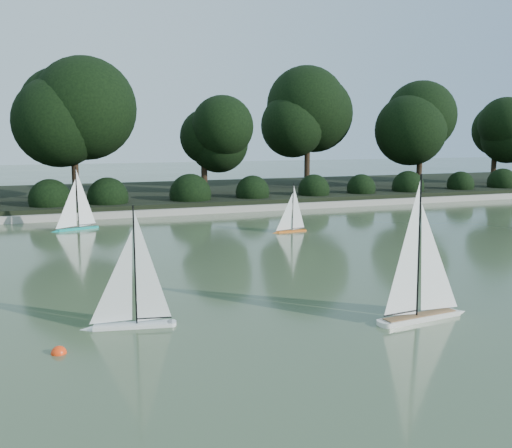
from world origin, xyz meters
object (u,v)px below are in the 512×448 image
at_px(sailboat_white_a, 125,308).
at_px(sailboat_orange, 288,224).
at_px(sailboat_white_b, 427,295).
at_px(race_buoy, 59,353).
at_px(sailboat_teal, 73,220).

bearing_deg(sailboat_white_a, sailboat_orange, 50.49).
relative_size(sailboat_white_b, race_buoy, 11.94).
distance_m(sailboat_teal, race_buoy, 7.91).
distance_m(sailboat_orange, race_buoy, 7.79).
relative_size(sailboat_white_a, race_buoy, 9.68).
bearing_deg(sailboat_white_b, sailboat_white_a, 164.83).
distance_m(sailboat_white_b, sailboat_teal, 9.02).
height_order(sailboat_white_b, sailboat_orange, sailboat_white_b).
height_order(sailboat_orange, race_buoy, sailboat_orange).
bearing_deg(sailboat_teal, sailboat_white_b, -66.42).
xyz_separation_m(sailboat_white_a, sailboat_orange, (4.38, 5.31, -0.05)).
xyz_separation_m(sailboat_teal, race_buoy, (-0.56, -7.89, -0.24)).
xyz_separation_m(sailboat_white_b, sailboat_teal, (-3.61, 8.26, -0.04)).
bearing_deg(sailboat_white_a, sailboat_white_b, -15.17).
bearing_deg(sailboat_white_a, sailboat_teal, 91.38).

